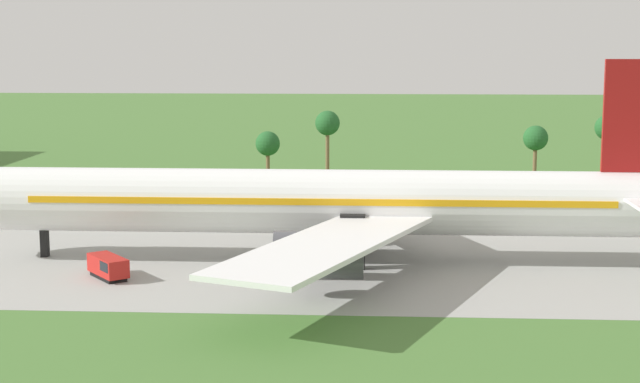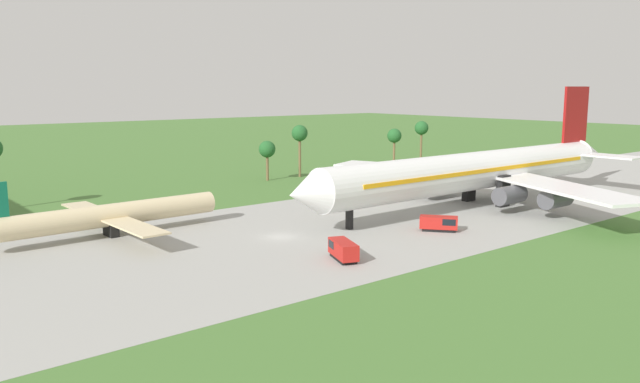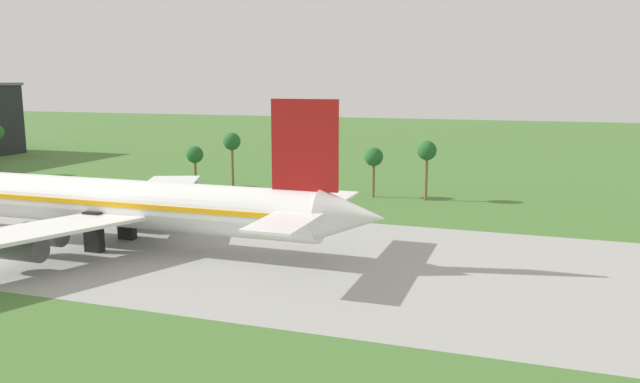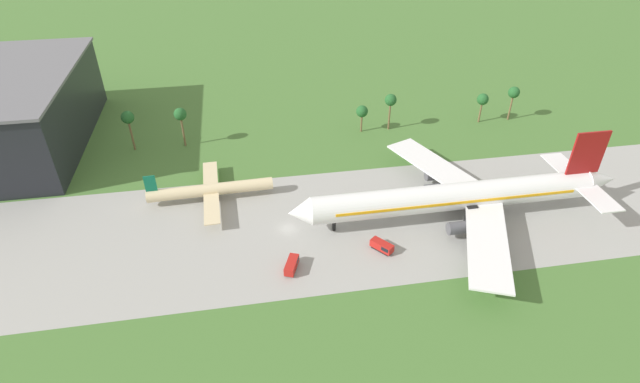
% 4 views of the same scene
% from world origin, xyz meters
% --- Properties ---
extents(jet_airliner, '(79.76, 60.97, 20.00)m').
position_xyz_m(jet_airliner, '(40.14, -2.25, 5.90)').
color(jet_airliner, white).
rests_on(jet_airliner, ground_plane).
extents(baggage_tug, '(4.79, 5.29, 2.08)m').
position_xyz_m(baggage_tug, '(19.41, -11.08, 1.14)').
color(baggage_tug, black).
rests_on(baggage_tug, ground_plane).
extents(palm_tree_row, '(120.18, 3.60, 12.13)m').
position_xyz_m(palm_tree_row, '(23.68, 44.12, 8.80)').
color(palm_tree_row, brown).
rests_on(palm_tree_row, ground_plane).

